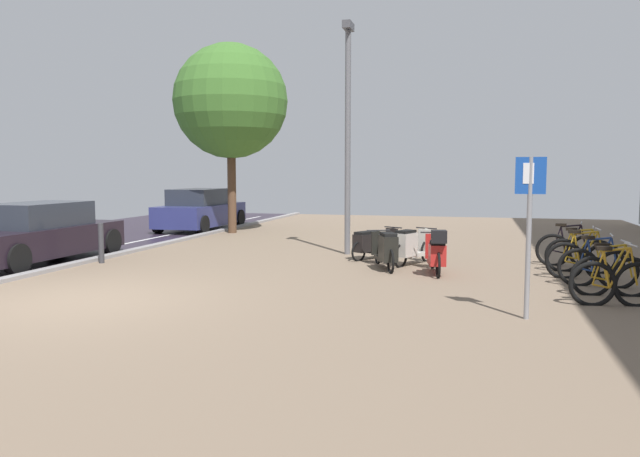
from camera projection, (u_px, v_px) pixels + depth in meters
ground at (160, 308)px, 9.19m from camera, size 21.00×40.00×0.13m
bicycle_rack_00 at (615, 283)px, 9.18m from camera, size 1.36×0.48×0.98m
bicycle_rack_01 at (611, 276)px, 9.92m from camera, size 1.31×0.48×0.94m
bicycle_rack_02 at (598, 268)px, 10.71m from camera, size 1.34×0.48×0.98m
bicycle_rack_03 at (584, 261)px, 11.50m from camera, size 1.43×0.48×1.01m
bicycle_rack_04 at (580, 256)px, 12.26m from camera, size 1.37×0.48×0.98m
bicycle_rack_05 at (569, 250)px, 13.05m from camera, size 1.39×0.48×1.00m
scooter_near at (411, 246)px, 13.24m from camera, size 0.85×1.55×0.80m
scooter_mid at (436, 253)px, 12.03m from camera, size 0.61×1.71×0.95m
scooter_far at (386, 250)px, 12.63m from camera, size 0.84×1.67×0.81m
scooter_extra at (372, 243)px, 14.17m from camera, size 1.02×1.59×0.73m
parked_car_near at (39, 234)px, 13.69m from camera, size 1.78×4.23×1.34m
parked_car_far at (201, 210)px, 21.45m from camera, size 1.83×4.17×1.44m
parking_sign at (529, 219)px, 8.25m from camera, size 0.40×0.07×2.23m
lamp_post at (348, 127)px, 14.73m from camera, size 0.20×0.52×5.60m
street_tree at (231, 102)px, 19.91m from camera, size 3.74×3.74×6.22m
bollard_far at (101, 243)px, 13.51m from camera, size 0.12×0.12×0.89m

